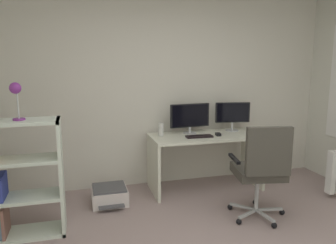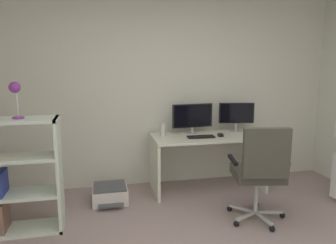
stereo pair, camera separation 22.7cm
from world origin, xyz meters
name	(u,v)px [view 2 (the right image)]	position (x,y,z in m)	size (l,w,h in m)	color
wall_back	(164,86)	(0.00, 2.34, 1.36)	(4.75, 0.10, 2.72)	silver
desk	(208,150)	(0.50, 1.91, 0.54)	(1.45, 0.65, 0.73)	silver
monitor_main	(192,117)	(0.33, 2.05, 0.96)	(0.55, 0.18, 0.40)	#B2B5B7
monitor_secondary	(236,114)	(0.95, 2.05, 0.97)	(0.48, 0.18, 0.40)	#B2B5B7
keyboard	(201,137)	(0.37, 1.80, 0.74)	(0.34, 0.13, 0.02)	black
computer_mouse	(220,135)	(0.64, 1.82, 0.75)	(0.06, 0.10, 0.03)	black
desktop_speaker	(163,129)	(-0.08, 2.00, 0.82)	(0.07, 0.07, 0.17)	silver
office_chair	(260,169)	(0.72, 0.89, 0.59)	(0.64, 0.63, 1.05)	#B7BABC
desk_lamp	(15,92)	(-1.64, 1.24, 1.40)	(0.12, 0.11, 0.35)	#843093
printer	(110,194)	(-0.78, 1.77, 0.10)	(0.42, 0.49, 0.20)	silver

